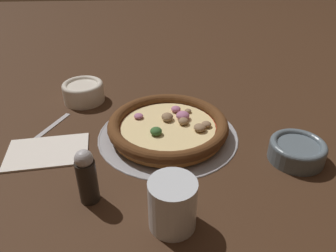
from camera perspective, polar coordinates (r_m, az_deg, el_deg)
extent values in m
plane|color=#3D2616|center=(0.75, 0.00, -1.62)|extent=(3.00, 3.00, 0.00)
cylinder|color=#9E9EA3|center=(0.75, 0.00, -1.50)|extent=(0.31, 0.31, 0.00)
torus|color=#9E9EA3|center=(0.75, 0.00, -1.38)|extent=(0.32, 0.32, 0.01)
cylinder|color=#A86B33|center=(0.74, 0.00, -0.73)|extent=(0.25, 0.25, 0.01)
torus|color=#563319|center=(0.73, 0.00, 0.26)|extent=(0.27, 0.27, 0.03)
cylinder|color=#B7381E|center=(0.73, 0.00, -0.16)|extent=(0.22, 0.22, 0.00)
cylinder|color=beige|center=(0.73, 0.00, -0.01)|extent=(0.21, 0.21, 0.00)
ellipsoid|color=#8E7051|center=(0.72, 5.56, -0.28)|extent=(0.04, 0.04, 0.01)
ellipsoid|color=#B26B93|center=(0.76, 2.59, 1.84)|extent=(0.03, 0.03, 0.02)
ellipsoid|color=#B26B93|center=(0.76, -5.15, 1.75)|extent=(0.03, 0.03, 0.01)
ellipsoid|color=#8E7051|center=(0.74, 2.69, 0.85)|extent=(0.03, 0.03, 0.01)
ellipsoid|color=#8E7051|center=(0.73, 6.69, 0.30)|extent=(0.03, 0.03, 0.01)
ellipsoid|color=#8E7051|center=(0.75, -0.09, 1.44)|extent=(0.03, 0.03, 0.01)
ellipsoid|color=#33602D|center=(0.70, -2.10, -0.90)|extent=(0.03, 0.03, 0.02)
ellipsoid|color=#8E7051|center=(0.78, 3.49, 2.66)|extent=(0.02, 0.02, 0.01)
ellipsoid|color=#8E7051|center=(0.75, -0.20, 1.63)|extent=(0.03, 0.03, 0.02)
ellipsoid|color=#B26B93|center=(0.78, 1.38, 2.97)|extent=(0.03, 0.03, 0.01)
cylinder|color=slate|center=(0.71, 21.48, -4.25)|extent=(0.11, 0.11, 0.04)
torus|color=slate|center=(0.71, 21.76, -3.10)|extent=(0.11, 0.11, 0.01)
cylinder|color=silver|center=(0.91, -14.48, 5.58)|extent=(0.11, 0.11, 0.05)
torus|color=silver|center=(0.90, -14.67, 6.88)|extent=(0.11, 0.11, 0.01)
cylinder|color=silver|center=(0.52, 0.78, -13.47)|extent=(0.08, 0.08, 0.09)
cube|color=white|center=(0.74, -20.27, -4.09)|extent=(0.18, 0.13, 0.01)
cube|color=#B7B7BC|center=(0.82, -19.98, -0.34)|extent=(0.07, 0.14, 0.00)
cube|color=#B7B7BC|center=(0.76, -24.43, -3.92)|extent=(0.04, 0.05, 0.00)
cylinder|color=black|center=(0.58, -13.83, -9.36)|extent=(0.03, 0.03, 0.08)
sphere|color=#B2B2B7|center=(0.55, -14.49, -5.53)|extent=(0.03, 0.03, 0.03)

